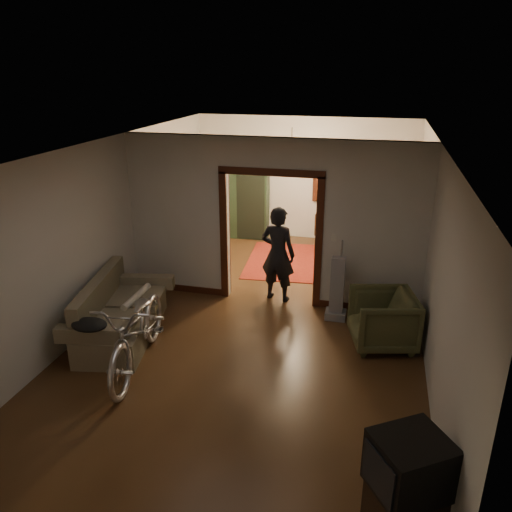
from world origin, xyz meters
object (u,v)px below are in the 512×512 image
(sofa, at_px, (121,309))
(bicycle, at_px, (138,330))
(armchair, at_px, (382,320))
(desk, at_px, (341,230))
(locker, at_px, (249,200))
(person, at_px, (278,254))

(sofa, xyz_separation_m, bicycle, (0.62, -0.67, 0.11))
(armchair, bearing_deg, bicycle, -80.68)
(armchair, bearing_deg, desk, 178.85)
(sofa, relative_size, bicycle, 0.92)
(armchair, xyz_separation_m, desk, (-0.96, 4.19, -0.03))
(locker, distance_m, desk, 2.25)
(bicycle, xyz_separation_m, person, (1.38, 2.51, 0.28))
(sofa, bearing_deg, person, 31.61)
(armchair, distance_m, locker, 5.38)
(sofa, xyz_separation_m, desk, (2.82, 4.88, -0.07))
(person, bearing_deg, locker, -55.61)
(bicycle, bearing_deg, desk, 59.38)
(desk, bearing_deg, sofa, -113.40)
(armchair, xyz_separation_m, locker, (-3.14, 4.34, 0.50))
(desk, bearing_deg, bicycle, -105.02)
(armchair, distance_m, person, 2.16)
(locker, bearing_deg, sofa, -100.90)
(desk, bearing_deg, armchair, -70.48)
(bicycle, distance_m, person, 2.88)
(armchair, height_order, person, person)
(person, relative_size, desk, 1.64)
(locker, xyz_separation_m, desk, (2.18, -0.15, -0.52))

